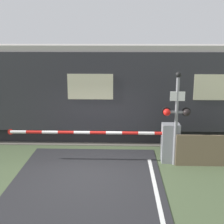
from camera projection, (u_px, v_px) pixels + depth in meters
The scene contains 6 objects.
ground_plane at pixel (90, 171), 10.23m from camera, with size 80.00×80.00×0.00m, color #475638.
track_bed at pixel (99, 133), 14.13m from camera, with size 36.00×3.20×0.13m.
train at pixel (94, 90), 13.66m from camera, with size 17.80×2.98×3.96m.
crossing_barrier at pixel (157, 141), 10.84m from camera, with size 6.00×0.44×1.38m.
signal_post at pixel (177, 113), 10.31m from camera, with size 0.95×0.26×3.19m.
roadside_fence at pixel (216, 151), 10.49m from camera, with size 2.69×0.06×1.10m.
Camera 1 is at (1.05, -9.46, 4.29)m, focal length 50.00 mm.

